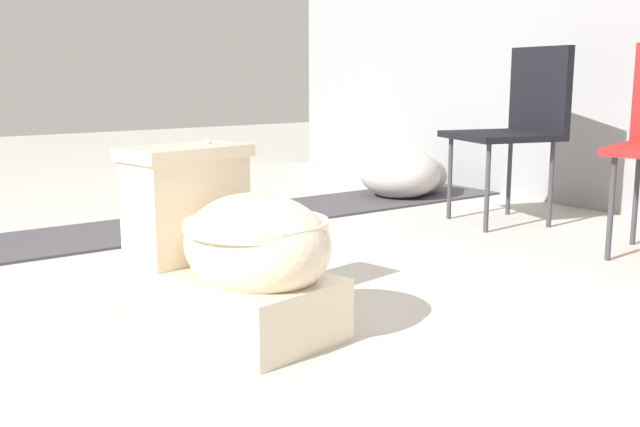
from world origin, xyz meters
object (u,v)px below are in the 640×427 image
object	(u,v)px
folding_chair_left	(520,116)
boulder_near	(420,176)
toilet	(234,254)
boulder_far	(400,173)

from	to	relation	value
folding_chair_left	boulder_near	size ratio (longest dim) A/B	2.56
boulder_near	folding_chair_left	bearing A→B (deg)	-11.51
toilet	boulder_far	bearing A→B (deg)	116.68
toilet	folding_chair_left	distance (m)	1.98
toilet	folding_chair_left	size ratio (longest dim) A/B	0.82
toilet	folding_chair_left	xyz separation A→B (m)	(-0.55, 1.88, 0.29)
toilet	boulder_near	distance (m)	2.48
boulder_near	boulder_far	xyz separation A→B (m)	(0.00, -0.16, 0.03)
toilet	folding_chair_left	world-z (taller)	folding_chair_left
folding_chair_left	boulder_far	distance (m)	0.92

